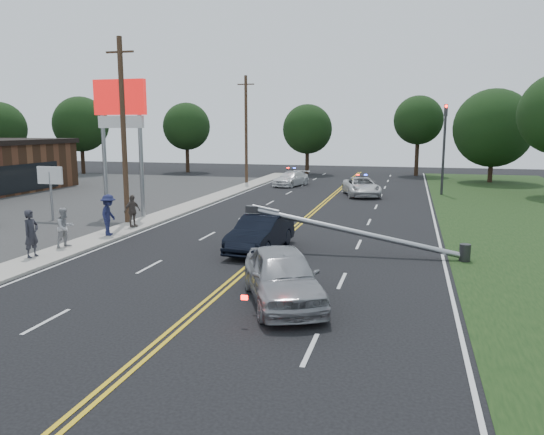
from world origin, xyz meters
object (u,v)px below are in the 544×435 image
(small_sign, at_px, (50,180))
(emergency_b, at_px, (291,179))
(pylon_sign, at_px, (121,115))
(utility_pole_far, at_px, (246,129))
(fallen_streetlight, at_px, (366,234))
(waiting_sedan, at_px, (283,276))
(utility_pole_mid, at_px, (123,131))
(emergency_a, at_px, (361,187))
(bystander_b, at_px, (65,227))
(crashed_sedan, at_px, (261,233))
(bystander_c, at_px, (109,215))
(bystander_d, at_px, (132,211))
(traffic_signal, at_px, (444,141))
(bystander_a, at_px, (31,234))

(small_sign, bearing_deg, emergency_b, 66.15)
(pylon_sign, xyz_separation_m, utility_pole_far, (1.30, 20.00, -0.91))
(fallen_streetlight, bearing_deg, waiting_sedan, -106.13)
(utility_pole_mid, bearing_deg, waiting_sedan, -43.29)
(emergency_a, distance_m, bystander_b, 24.44)
(waiting_sedan, height_order, emergency_b, waiting_sedan)
(small_sign, xyz_separation_m, crashed_sedan, (13.69, -4.30, -1.55))
(crashed_sedan, height_order, bystander_c, bystander_c)
(utility_pole_far, xyz_separation_m, emergency_b, (4.53, -0.88, -4.42))
(emergency_b, distance_m, bystander_c, 24.86)
(emergency_a, xyz_separation_m, bystander_d, (-10.37, -16.91, 0.25))
(waiting_sedan, bearing_deg, traffic_signal, 53.90)
(utility_pole_far, bearing_deg, crashed_sedan, -71.33)
(traffic_signal, height_order, crashed_sedan, traffic_signal)
(fallen_streetlight, distance_m, bystander_c, 12.38)
(utility_pole_far, height_order, bystander_a, utility_pole_far)
(waiting_sedan, distance_m, bystander_c, 12.71)
(traffic_signal, bearing_deg, utility_pole_mid, -134.20)
(pylon_sign, relative_size, emergency_b, 1.76)
(utility_pole_mid, bearing_deg, small_sign, 180.00)
(crashed_sedan, bearing_deg, bystander_b, -162.23)
(traffic_signal, xyz_separation_m, bystander_d, (-16.48, -19.25, -3.24))
(small_sign, relative_size, crashed_sedan, 0.65)
(fallen_streetlight, bearing_deg, emergency_b, 109.42)
(small_sign, xyz_separation_m, utility_pole_mid, (4.80, 0.00, 2.75))
(bystander_b, relative_size, bystander_c, 0.87)
(emergency_b, xyz_separation_m, bystander_c, (-3.51, -24.60, 0.46))
(utility_pole_mid, relative_size, emergency_a, 1.93)
(crashed_sedan, relative_size, bystander_b, 2.72)
(crashed_sedan, height_order, bystander_d, bystander_d)
(utility_pole_far, bearing_deg, traffic_signal, -12.89)
(traffic_signal, xyz_separation_m, crashed_sedan, (-8.61, -22.30, -3.43))
(utility_pole_mid, distance_m, bystander_c, 5.38)
(traffic_signal, bearing_deg, waiting_sedan, -101.92)
(emergency_a, height_order, emergency_b, emergency_a)
(small_sign, distance_m, traffic_signal, 28.72)
(waiting_sedan, bearing_deg, emergency_b, 78.02)
(utility_pole_mid, distance_m, bystander_d, 4.42)
(utility_pole_mid, xyz_separation_m, bystander_c, (1.02, -3.49, -3.97))
(fallen_streetlight, distance_m, waiting_sedan, 7.05)
(bystander_d, bearing_deg, traffic_signal, -16.17)
(fallen_streetlight, bearing_deg, utility_pole_far, 117.24)
(bystander_d, bearing_deg, emergency_a, -7.12)
(small_sign, relative_size, utility_pole_mid, 0.31)
(fallen_streetlight, relative_size, utility_pole_mid, 0.94)
(utility_pole_far, relative_size, waiting_sedan, 2.02)
(pylon_sign, relative_size, utility_pole_mid, 0.80)
(utility_pole_far, bearing_deg, bystander_b, -88.81)
(pylon_sign, distance_m, utility_pole_far, 20.06)
(small_sign, relative_size, fallen_streetlight, 0.33)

